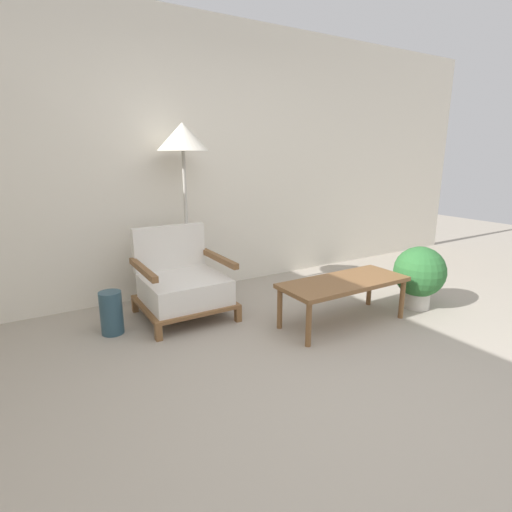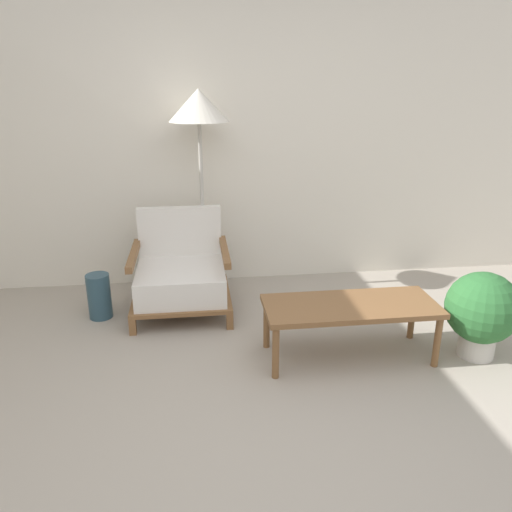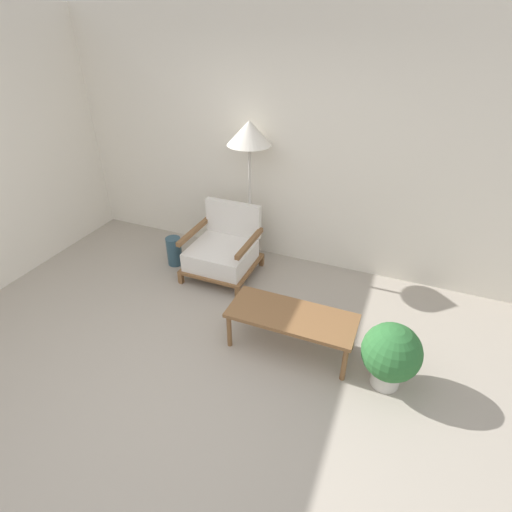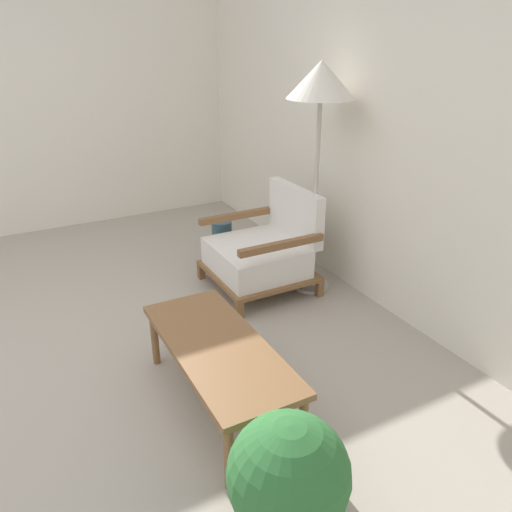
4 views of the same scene
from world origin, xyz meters
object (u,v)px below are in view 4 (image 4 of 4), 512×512
floor_lamp (321,91)px  vase (222,240)px  coffee_table (218,351)px  potted_plant (288,478)px  armchair (263,251)px

floor_lamp → vase: 1.59m
floor_lamp → coffee_table: floor_lamp is taller
coffee_table → potted_plant: bearing=-6.6°
armchair → potted_plant: 2.17m
potted_plant → armchair: bearing=153.6°
vase → potted_plant: 2.72m
armchair → vase: size_ratio=2.20×
floor_lamp → vase: bearing=-154.3°
armchair → floor_lamp: size_ratio=0.46×
coffee_table → vase: coffee_table is taller
armchair → vase: 0.64m
floor_lamp → potted_plant: 2.46m
floor_lamp → potted_plant: floor_lamp is taller
floor_lamp → vase: floor_lamp is taller
coffee_table → vase: (-1.72, 0.80, -0.16)m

